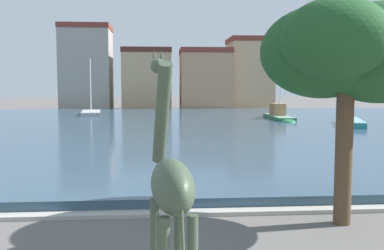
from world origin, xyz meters
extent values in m
cube|color=#334C60|center=(0.00, 34.34, 0.20)|extent=(81.02, 52.81, 0.40)
cube|color=#ADA89E|center=(0.00, 7.69, 0.06)|extent=(81.02, 0.50, 0.12)
ellipsoid|color=#3D4C38|center=(-2.17, 1.61, 2.26)|extent=(0.78, 1.59, 0.75)
cylinder|color=#3D4C38|center=(-2.30, 2.55, 3.20)|extent=(0.35, 1.05, 1.69)
ellipsoid|color=#3D4C38|center=(-2.36, 2.97, 3.99)|extent=(0.31, 0.50, 0.25)
cone|color=#3D4C38|center=(-2.42, 2.96, 4.19)|extent=(0.05, 0.05, 0.14)
cone|color=#3D4C38|center=(-2.30, 2.98, 4.19)|extent=(0.05, 0.05, 0.14)
cylinder|color=#3D4C38|center=(-2.08, 0.89, 1.94)|extent=(0.07, 0.22, 0.80)
cube|color=#236B42|center=(9.86, 38.74, 0.34)|extent=(2.08, 7.89, 0.69)
ellipsoid|color=#236B42|center=(9.66, 35.03, 0.34)|extent=(1.64, 2.81, 0.65)
cube|color=gray|center=(9.86, 38.74, 0.72)|extent=(2.04, 7.73, 0.06)
cube|color=#9E7047|center=(9.89, 39.32, 1.34)|extent=(1.31, 2.79, 1.19)
cylinder|color=silver|center=(9.83, 38.15, 4.90)|extent=(0.12, 0.12, 8.43)
cylinder|color=silver|center=(9.90, 39.52, 1.59)|extent=(0.23, 2.73, 0.08)
cube|color=teal|center=(13.92, 31.16, 0.41)|extent=(4.16, 7.49, 0.82)
ellipsoid|color=teal|center=(15.07, 34.43, 0.41)|extent=(2.41, 2.96, 0.77)
cube|color=#6EA5A8|center=(13.92, 31.16, 0.85)|extent=(4.07, 7.34, 0.06)
cylinder|color=silver|center=(14.10, 31.68, 5.02)|extent=(0.12, 0.12, 8.41)
cylinder|color=silver|center=(13.68, 30.47, 1.72)|extent=(0.92, 2.44, 0.08)
cube|color=#939399|center=(-10.18, 46.68, 0.38)|extent=(2.99, 6.86, 0.77)
ellipsoid|color=#939399|center=(-10.60, 49.80, 0.38)|extent=(2.20, 2.56, 0.73)
cube|color=#B1B1B5|center=(-10.18, 46.68, 0.80)|extent=(2.93, 6.73, 0.06)
cylinder|color=silver|center=(-10.24, 47.17, 3.85)|extent=(0.12, 0.12, 6.16)
cylinder|color=silver|center=(-10.09, 46.02, 1.67)|extent=(0.39, 2.31, 0.08)
cylinder|color=brown|center=(2.51, 6.58, 1.87)|extent=(0.45, 0.45, 3.74)
ellipsoid|color=#1E4C23|center=(2.51, 6.58, 4.57)|extent=(2.91, 2.91, 2.18)
ellipsoid|color=#1E4C23|center=(3.39, 6.59, 4.52)|extent=(3.49, 3.49, 2.62)
ellipsoid|color=#1E4C23|center=(2.14, 7.31, 4.60)|extent=(3.39, 3.39, 2.55)
ellipsoid|color=#1E4C23|center=(1.81, 5.63, 4.77)|extent=(2.57, 2.57, 1.92)
cube|color=gray|center=(-13.67, 65.98, 6.27)|extent=(7.70, 6.69, 12.54)
cube|color=brown|center=(-13.67, 65.98, 12.94)|extent=(7.86, 6.82, 0.80)
cube|color=tan|center=(-4.14, 66.22, 4.47)|extent=(7.69, 7.02, 8.95)
cube|color=#51281E|center=(-4.14, 66.22, 9.35)|extent=(7.84, 7.16, 0.80)
cube|color=tan|center=(5.10, 64.19, 4.39)|extent=(7.86, 6.80, 8.79)
cube|color=brown|center=(5.10, 64.19, 9.19)|extent=(8.02, 6.94, 0.80)
cube|color=tan|center=(12.60, 66.14, 5.37)|extent=(6.81, 7.50, 10.74)
cube|color=brown|center=(12.60, 66.14, 11.14)|extent=(6.95, 7.65, 0.80)
camera|label=1|loc=(-2.36, -4.37, 3.65)|focal=40.52mm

